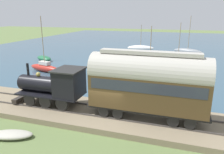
{
  "coord_description": "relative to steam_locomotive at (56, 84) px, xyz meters",
  "views": [
    {
      "loc": [
        -13.62,
        -4.75,
        7.62
      ],
      "look_at": [
        5.92,
        1.54,
        1.64
      ],
      "focal_mm": 35.0,
      "sensor_mm": 36.0,
      "label": 1
    }
  ],
  "objects": [
    {
      "name": "ground_plane",
      "position": [
        -0.59,
        -4.51,
        -2.24
      ],
      "size": [
        200.0,
        200.0,
        0.0
      ],
      "primitive_type": "plane",
      "color": "#607542"
    },
    {
      "name": "harbor_water",
      "position": [
        42.81,
        -4.51,
        -2.24
      ],
      "size": [
        80.0,
        80.0,
        0.01
      ],
      "color": "#38566B",
      "rests_on": "ground"
    },
    {
      "name": "rail_embankment",
      "position": [
        0.0,
        -4.51,
        -2.03
      ],
      "size": [
        5.03,
        56.0,
        0.55
      ],
      "color": "#84755B",
      "rests_on": "ground"
    },
    {
      "name": "steam_locomotive",
      "position": [
        0.0,
        0.0,
        0.0
      ],
      "size": [
        2.38,
        5.87,
        3.23
      ],
      "color": "black",
      "rests_on": "rail_embankment"
    },
    {
      "name": "passenger_coach",
      "position": [
        0.0,
        -7.25,
        0.92
      ],
      "size": [
        2.27,
        8.29,
        4.72
      ],
      "color": "black",
      "rests_on": "rail_embankment"
    },
    {
      "name": "sailboat_brown",
      "position": [
        13.99,
        -5.42,
        -1.71
      ],
      "size": [
        2.14,
        4.76,
        6.12
      ],
      "rotation": [
        0.0,
        0.0,
        -0.17
      ],
      "color": "brown",
      "rests_on": "harbor_water"
    },
    {
      "name": "sailboat_green",
      "position": [
        16.51,
        12.58,
        -1.79
      ],
      "size": [
        3.04,
        3.92,
        5.3
      ],
      "rotation": [
        0.0,
        0.0,
        -0.48
      ],
      "color": "#236B42",
      "rests_on": "harbor_water"
    },
    {
      "name": "sailboat_blue",
      "position": [
        22.72,
        -8.79,
        -1.61
      ],
      "size": [
        2.29,
        4.87,
        6.28
      ],
      "rotation": [
        0.0,
        0.0,
        -0.19
      ],
      "color": "#335199",
      "rests_on": "harbor_water"
    },
    {
      "name": "sailboat_gray",
      "position": [
        30.39,
        -10.39,
        -1.65
      ],
      "size": [
        3.14,
        5.62,
        7.27
      ],
      "rotation": [
        0.0,
        0.0,
        -0.36
      ],
      "color": "gray",
      "rests_on": "harbor_water"
    },
    {
      "name": "sailboat_red",
      "position": [
        10.41,
        8.24,
        -1.66
      ],
      "size": [
        2.44,
        5.5,
        7.32
      ],
      "rotation": [
        0.0,
        0.0,
        -0.24
      ],
      "color": "#B72D23",
      "rests_on": "harbor_water"
    },
    {
      "name": "sailboat_white",
      "position": [
        31.23,
        -0.97,
        -1.61
      ],
      "size": [
        2.21,
        5.69,
        5.44
      ],
      "rotation": [
        0.0,
        0.0,
        0.11
      ],
      "color": "white",
      "rests_on": "harbor_water"
    },
    {
      "name": "rowboat_near_shore",
      "position": [
        4.94,
        -1.83,
        -1.96
      ],
      "size": [
        1.11,
        2.32,
        0.55
      ],
      "rotation": [
        0.0,
        0.0,
        -0.14
      ],
      "color": "#B7B2A3",
      "rests_on": "harbor_water"
    },
    {
      "name": "beached_dinghy",
      "position": [
        -4.5,
        0.63,
        -2.02
      ],
      "size": [
        1.88,
        3.0,
        0.44
      ],
      "color": "#B7B2A3",
      "rests_on": "ground"
    }
  ]
}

